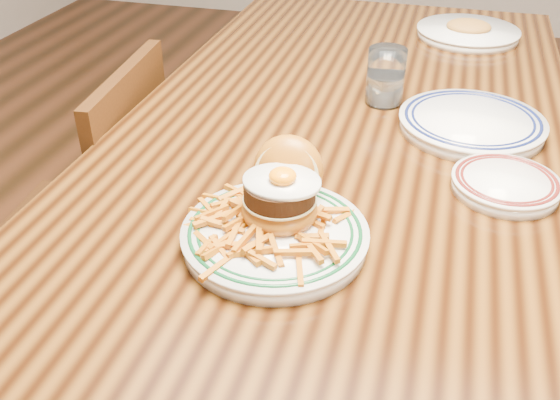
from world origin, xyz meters
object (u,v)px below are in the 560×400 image
(chair_left, at_px, (101,221))
(side_plate, at_px, (506,183))
(main_plate, at_px, (277,218))
(table, at_px, (348,156))

(chair_left, bearing_deg, side_plate, -14.99)
(main_plate, distance_m, side_plate, 0.38)
(table, bearing_deg, side_plate, -35.71)
(main_plate, bearing_deg, table, 82.09)
(table, xyz_separation_m, chair_left, (-0.56, -0.06, -0.23))
(chair_left, xyz_separation_m, main_plate, (0.53, -0.36, 0.35))
(table, bearing_deg, chair_left, -173.56)
(chair_left, xyz_separation_m, side_plate, (0.84, -0.14, 0.33))
(chair_left, bearing_deg, main_plate, -39.30)
(table, height_order, side_plate, side_plate)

